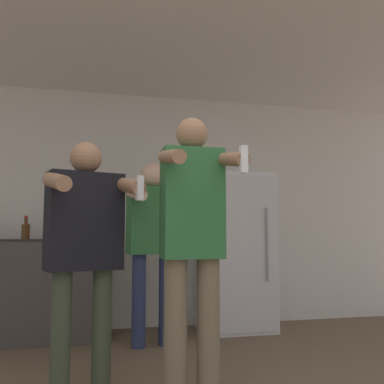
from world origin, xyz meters
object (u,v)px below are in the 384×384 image
(refrigerator, at_px, (234,251))
(person_woman_foreground, at_px, (193,240))
(person_spectator_back, at_px, (153,232))
(person_man_side, at_px, (85,242))
(bottle_short_whiskey, at_px, (99,226))
(bottle_clear_vodka, at_px, (56,231))
(bottle_brown_liquor, at_px, (26,230))

(refrigerator, height_order, person_woman_foreground, person_woman_foreground)
(person_spectator_back, bearing_deg, person_woman_foreground, -88.99)
(person_man_side, bearing_deg, person_woman_foreground, -21.22)
(bottle_short_whiskey, bearing_deg, person_man_side, -93.37)
(refrigerator, bearing_deg, person_woman_foreground, -114.88)
(bottle_short_whiskey, xyz_separation_m, bottle_clear_vodka, (-0.41, 0.00, -0.05))
(bottle_clear_vodka, height_order, person_woman_foreground, person_woman_foreground)
(person_man_side, bearing_deg, bottle_brown_liquor, 108.71)
(bottle_brown_liquor, distance_m, person_woman_foreground, 2.30)
(refrigerator, distance_m, person_woman_foreground, 2.16)
(bottle_short_whiskey, xyz_separation_m, bottle_brown_liquor, (-0.69, 0.00, -0.04))
(bottle_short_whiskey, relative_size, bottle_clear_vodka, 1.58)
(person_woman_foreground, height_order, person_man_side, person_woman_foreground)
(bottle_short_whiskey, bearing_deg, bottle_clear_vodka, 180.00)
(bottle_brown_liquor, relative_size, person_woman_foreground, 0.13)
(refrigerator, distance_m, person_spectator_back, 1.07)
(person_man_side, relative_size, person_spectator_back, 0.94)
(bottle_brown_liquor, distance_m, bottle_clear_vodka, 0.28)
(bottle_short_whiskey, height_order, bottle_brown_liquor, bottle_short_whiskey)
(bottle_brown_liquor, bearing_deg, person_man_side, -71.29)
(bottle_brown_liquor, xyz_separation_m, person_man_side, (0.59, -1.73, -0.08))
(person_man_side, bearing_deg, refrigerator, 48.50)
(bottle_brown_liquor, height_order, person_woman_foreground, person_woman_foreground)
(bottle_short_whiskey, relative_size, bottle_brown_liquor, 1.49)
(person_woman_foreground, bearing_deg, bottle_clear_vodka, 114.98)
(bottle_brown_liquor, relative_size, bottle_clear_vodka, 1.06)
(bottle_short_whiskey, height_order, person_woman_foreground, person_woman_foreground)
(person_man_side, distance_m, person_spectator_back, 1.36)
(person_woman_foreground, distance_m, person_man_side, 0.66)
(refrigerator, distance_m, bottle_brown_liquor, 2.11)
(refrigerator, height_order, bottle_clear_vodka, refrigerator)
(refrigerator, xyz_separation_m, person_spectator_back, (-0.93, -0.48, 0.20))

